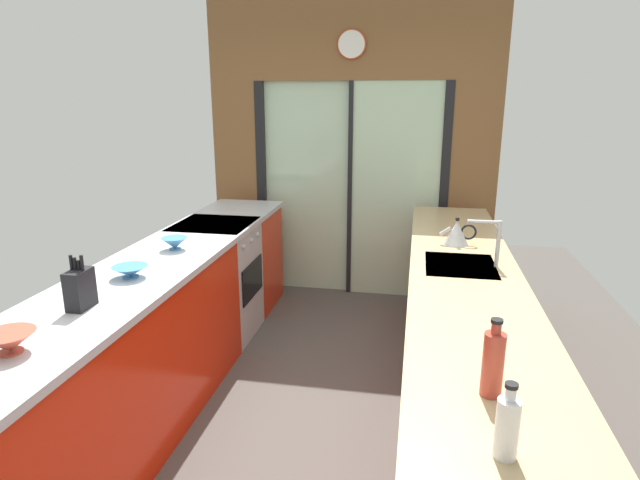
# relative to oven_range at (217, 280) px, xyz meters

# --- Properties ---
(ground_plane) EXTENTS (5.04, 7.60, 0.02)m
(ground_plane) POSITION_rel_oven_range_xyz_m (0.91, -0.65, -0.47)
(ground_plane) COLOR #4C4742
(back_wall_unit) EXTENTS (2.64, 0.12, 2.70)m
(back_wall_unit) POSITION_rel_oven_range_xyz_m (0.91, 1.15, 1.07)
(back_wall_unit) COLOR brown
(back_wall_unit) RESTS_ON ground_plane
(left_counter_run) EXTENTS (0.62, 3.80, 0.92)m
(left_counter_run) POSITION_rel_oven_range_xyz_m (-0.00, -1.12, 0.01)
(left_counter_run) COLOR red
(left_counter_run) RESTS_ON ground_plane
(right_counter_run) EXTENTS (0.62, 3.80, 0.92)m
(right_counter_run) POSITION_rel_oven_range_xyz_m (1.82, -0.95, 0.01)
(right_counter_run) COLOR red
(right_counter_run) RESTS_ON ground_plane
(sink_faucet) EXTENTS (0.19, 0.02, 0.27)m
(sink_faucet) POSITION_rel_oven_range_xyz_m (1.97, -0.70, 0.65)
(sink_faucet) COLOR #B7BABC
(sink_faucet) RESTS_ON right_counter_run
(oven_range) EXTENTS (0.60, 0.60, 0.92)m
(oven_range) POSITION_rel_oven_range_xyz_m (0.00, 0.00, 0.00)
(oven_range) COLOR #B7BABC
(oven_range) RESTS_ON ground_plane
(mixing_bowl_near) EXTENTS (0.20, 0.20, 0.08)m
(mixing_bowl_near) POSITION_rel_oven_range_xyz_m (0.02, -2.14, 0.51)
(mixing_bowl_near) COLOR #BC4C38
(mixing_bowl_near) RESTS_ON left_counter_run
(mixing_bowl_mid) EXTENTS (0.19, 0.19, 0.06)m
(mixing_bowl_mid) POSITION_rel_oven_range_xyz_m (0.02, -1.26, 0.50)
(mixing_bowl_mid) COLOR teal
(mixing_bowl_mid) RESTS_ON left_counter_run
(mixing_bowl_far) EXTENTS (0.17, 0.17, 0.08)m
(mixing_bowl_far) POSITION_rel_oven_range_xyz_m (0.02, -0.71, 0.51)
(mixing_bowl_far) COLOR teal
(mixing_bowl_far) RESTS_ON left_counter_run
(knife_block) EXTENTS (0.08, 0.14, 0.26)m
(knife_block) POSITION_rel_oven_range_xyz_m (0.02, -1.69, 0.56)
(knife_block) COLOR black
(knife_block) RESTS_ON left_counter_run
(kettle) EXTENTS (0.24, 0.16, 0.19)m
(kettle) POSITION_rel_oven_range_xyz_m (1.80, -0.26, 0.55)
(kettle) COLOR #B7BABC
(kettle) RESTS_ON right_counter_run
(soap_bottle_near) EXTENTS (0.06, 0.06, 0.23)m
(soap_bottle_near) POSITION_rel_oven_range_xyz_m (1.80, -2.42, 0.56)
(soap_bottle_near) COLOR silver
(soap_bottle_near) RESTS_ON right_counter_run
(soap_bottle_far) EXTENTS (0.07, 0.07, 0.27)m
(soap_bottle_far) POSITION_rel_oven_range_xyz_m (1.80, -2.11, 0.58)
(soap_bottle_far) COLOR #B23D2D
(soap_bottle_far) RESTS_ON right_counter_run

